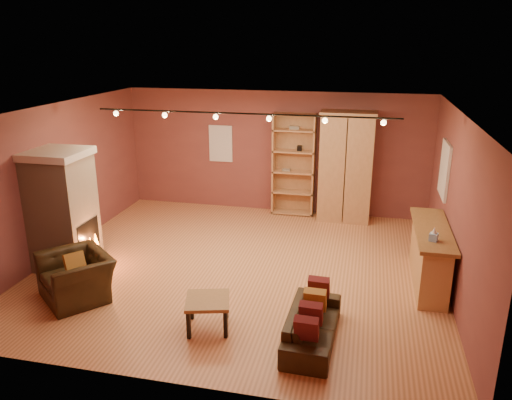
% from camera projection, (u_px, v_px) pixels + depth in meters
% --- Properties ---
extents(floor, '(7.00, 7.00, 0.00)m').
position_uv_depth(floor, '(241.00, 267.00, 8.95)').
color(floor, '#AE693E').
rests_on(floor, ground).
extents(ceiling, '(7.00, 7.00, 0.00)m').
position_uv_depth(ceiling, '(239.00, 110.00, 8.09)').
color(ceiling, brown).
rests_on(ceiling, back_wall).
extents(back_wall, '(7.00, 0.02, 2.80)m').
position_uv_depth(back_wall, '(275.00, 152.00, 11.54)').
color(back_wall, brown).
rests_on(back_wall, floor).
extents(left_wall, '(0.02, 6.50, 2.80)m').
position_uv_depth(left_wall, '(58.00, 180.00, 9.26)').
color(left_wall, brown).
rests_on(left_wall, floor).
extents(right_wall, '(0.02, 6.50, 2.80)m').
position_uv_depth(right_wall, '(456.00, 207.00, 7.79)').
color(right_wall, brown).
rests_on(right_wall, floor).
extents(fireplace, '(1.01, 0.98, 2.12)m').
position_uv_depth(fireplace, '(63.00, 210.00, 8.71)').
color(fireplace, tan).
rests_on(fireplace, floor).
extents(back_window, '(0.56, 0.04, 0.86)m').
position_uv_depth(back_window, '(221.00, 144.00, 11.74)').
color(back_window, silver).
rests_on(back_window, back_wall).
extents(bookcase, '(0.96, 0.37, 2.34)m').
position_uv_depth(bookcase, '(294.00, 163.00, 11.39)').
color(bookcase, tan).
rests_on(bookcase, floor).
extents(armoire, '(1.20, 0.68, 2.44)m').
position_uv_depth(armoire, '(346.00, 167.00, 10.96)').
color(armoire, tan).
rests_on(armoire, floor).
extents(bar_counter, '(0.56, 2.06, 0.98)m').
position_uv_depth(bar_counter, '(429.00, 255.00, 8.22)').
color(bar_counter, tan).
rests_on(bar_counter, floor).
extents(tissue_box, '(0.15, 0.15, 0.22)m').
position_uv_depth(tissue_box, '(434.00, 235.00, 7.54)').
color(tissue_box, '#84ABD3').
rests_on(tissue_box, bar_counter).
extents(right_window, '(0.05, 0.90, 1.00)m').
position_uv_depth(right_window, '(445.00, 170.00, 9.01)').
color(right_window, silver).
rests_on(right_window, right_wall).
extents(loveseat, '(0.52, 1.60, 0.70)m').
position_uv_depth(loveseat, '(313.00, 319.00, 6.69)').
color(loveseat, black).
rests_on(loveseat, floor).
extents(armchair, '(1.30, 1.25, 0.96)m').
position_uv_depth(armchair, '(76.00, 270.00, 7.77)').
color(armchair, black).
rests_on(armchair, floor).
extents(coffee_table, '(0.74, 0.74, 0.46)m').
position_uv_depth(coffee_table, '(208.00, 303.00, 6.96)').
color(coffee_table, olive).
rests_on(coffee_table, floor).
extents(track_rail, '(5.20, 0.09, 0.13)m').
position_uv_depth(track_rail, '(242.00, 116.00, 8.31)').
color(track_rail, black).
rests_on(track_rail, ceiling).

